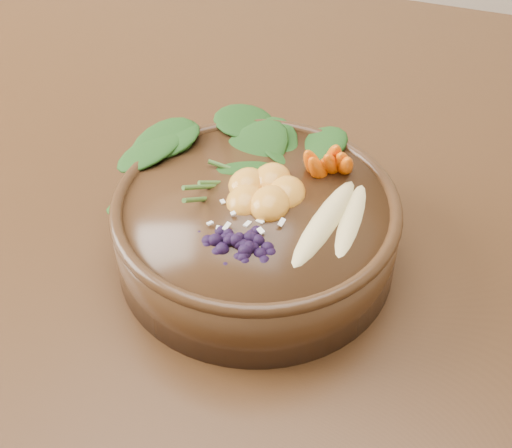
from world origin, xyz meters
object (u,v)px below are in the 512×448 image
object	(u,v)px
stoneware_bowl	(256,232)
blueberry_pile	(236,227)
kale_heap	(236,143)
banana_halves	(339,210)
mandarin_cluster	(264,181)
carrot_cluster	(331,138)
dining_table	(197,193)

from	to	relation	value
stoneware_bowl	blueberry_pile	size ratio (longest dim) A/B	2.16
kale_heap	banana_halves	size ratio (longest dim) A/B	1.17
kale_heap	banana_halves	distance (m)	0.13
kale_heap	mandarin_cluster	world-z (taller)	kale_heap
carrot_cluster	stoneware_bowl	bearing A→B (deg)	-123.69
mandarin_cluster	blueberry_pile	xyz separation A→B (m)	(-0.00, -0.07, 0.00)
stoneware_bowl	carrot_cluster	xyz separation A→B (m)	(0.05, 0.07, 0.07)
banana_halves	carrot_cluster	bearing A→B (deg)	113.06
dining_table	kale_heap	size ratio (longest dim) A/B	9.09
carrot_cluster	mandarin_cluster	xyz separation A→B (m)	(-0.05, -0.05, -0.02)
dining_table	stoneware_bowl	bearing A→B (deg)	-51.36
stoneware_bowl	carrot_cluster	distance (m)	0.11
kale_heap	banana_halves	world-z (taller)	kale_heap
kale_heap	blueberry_pile	distance (m)	0.12
dining_table	carrot_cluster	world-z (taller)	carrot_cluster
kale_heap	banana_halves	bearing A→B (deg)	-25.52
kale_heap	mandarin_cluster	size ratio (longest dim) A/B	2.07
carrot_cluster	banana_halves	xyz separation A→B (m)	(0.03, -0.07, -0.02)
dining_table	mandarin_cluster	distance (m)	0.28
stoneware_bowl	kale_heap	size ratio (longest dim) A/B	1.53
stoneware_bowl	banana_halves	distance (m)	0.09
kale_heap	mandarin_cluster	bearing A→B (deg)	-43.76
kale_heap	blueberry_pile	bearing A→B (deg)	-70.17
stoneware_bowl	mandarin_cluster	size ratio (longest dim) A/B	3.15
kale_heap	carrot_cluster	size ratio (longest dim) A/B	2.38
dining_table	carrot_cluster	distance (m)	0.30
blueberry_pile	banana_halves	bearing A→B (deg)	36.51
kale_heap	mandarin_cluster	xyz separation A→B (m)	(0.04, -0.04, -0.01)
banana_halves	mandarin_cluster	distance (m)	0.08
banana_halves	blueberry_pile	bearing A→B (deg)	-141.51
dining_table	mandarin_cluster	size ratio (longest dim) A/B	18.78
dining_table	carrot_cluster	xyz separation A→B (m)	(0.19, -0.11, 0.20)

